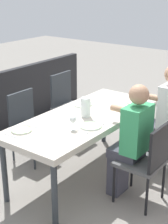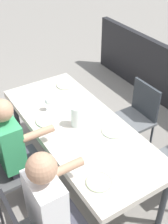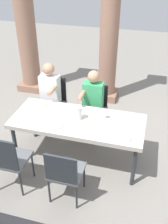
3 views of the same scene
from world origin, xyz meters
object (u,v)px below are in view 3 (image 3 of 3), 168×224
object	(u,v)px
diner_woman_green	(92,104)
stone_column_centre	(109,32)
dining_table	(78,123)
water_pitcher	(78,114)
chair_west_north	(54,99)
plate_2	(95,113)
diner_man_white	(49,96)
wine_glass_2	(105,112)
chair_mid_south	(65,172)
plate_0	(40,104)
plate_1	(55,125)
stone_column_near	(26,31)
chair_mid_north	(95,106)
plate_3	(123,137)
chair_west_south	(9,159)

from	to	relation	value
diner_woman_green	stone_column_centre	xyz separation A→B (m)	(-0.02, 1.47, 0.82)
dining_table	water_pitcher	xyz separation A→B (m)	(0.01, 0.02, 0.16)
chair_west_north	diner_woman_green	distance (m)	0.83
diner_woman_green	plate_2	size ratio (longest dim) A/B	5.31
diner_man_white	wine_glass_2	distance (m)	1.23
diner_man_white	wine_glass_2	bearing A→B (deg)	-24.78
chair_mid_south	stone_column_centre	distance (m)	3.11
plate_0	water_pitcher	distance (m)	0.76
chair_west_north	plate_2	distance (m)	1.15
chair_west_north	plate_1	size ratio (longest dim) A/B	4.10
stone_column_near	wine_glass_2	size ratio (longest dim) A/B	18.96
wine_glass_2	water_pitcher	xyz separation A→B (m)	(-0.38, -0.12, -0.01)
chair_mid_north	plate_3	world-z (taller)	chair_mid_north
plate_2	chair_west_south	bearing A→B (deg)	-130.95
stone_column_centre	water_pitcher	size ratio (longest dim) A/B	13.91
dining_table	plate_1	world-z (taller)	plate_1
plate_1	plate_3	bearing A→B (deg)	-1.62
water_pitcher	chair_west_south	bearing A→B (deg)	-130.04
chair_west_south	stone_column_near	xyz separation A→B (m)	(-1.07, 2.96, 0.84)
wine_glass_2	chair_west_south	bearing A→B (deg)	-138.38
diner_woman_green	diner_man_white	bearing A→B (deg)	179.15
diner_woman_green	chair_west_north	bearing A→B (deg)	165.16
plate_0	stone_column_near	bearing A→B (deg)	120.02
dining_table	wine_glass_2	world-z (taller)	wine_glass_2
chair_mid_south	stone_column_near	size ratio (longest dim) A/B	0.31
chair_mid_north	water_pitcher	size ratio (longest dim) A/B	4.08
plate_1	dining_table	bearing A→B (deg)	40.35
chair_mid_south	plate_2	size ratio (longest dim) A/B	3.70
chair_mid_south	plate_2	bearing A→B (deg)	82.09
diner_woman_green	plate_0	bearing A→B (deg)	-153.52
dining_table	stone_column_near	world-z (taller)	stone_column_near
wine_glass_2	plate_3	size ratio (longest dim) A/B	0.69
chair_mid_south	plate_0	size ratio (longest dim) A/B	4.23
stone_column_centre	plate_2	distance (m)	2.02
diner_woman_green	stone_column_near	size ratio (longest dim) A/B	0.45
chair_mid_south	plate_3	xyz separation A→B (m)	(0.66, 0.58, 0.26)
chair_mid_south	diner_woman_green	bearing A→B (deg)	90.12
chair_mid_south	wine_glass_2	xyz separation A→B (m)	(0.32, 0.98, 0.36)
dining_table	chair_west_north	world-z (taller)	chair_west_north
water_pitcher	plate_1	bearing A→B (deg)	-137.94
plate_0	plate_1	size ratio (longest dim) A/B	0.91
plate_0	water_pitcher	size ratio (longest dim) A/B	0.95
chair_mid_north	plate_3	size ratio (longest dim) A/B	4.13
chair_west_south	stone_column_near	world-z (taller)	stone_column_near
stone_column_near	stone_column_centre	size ratio (longest dim) A/B	0.93
chair_west_south	diner_man_white	size ratio (longest dim) A/B	0.73
diner_man_white	stone_column_centre	bearing A→B (deg)	62.22
diner_woman_green	diner_man_white	size ratio (longest dim) A/B	0.97
dining_table	chair_mid_north	xyz separation A→B (m)	(0.07, 0.84, -0.18)
stone_column_near	water_pitcher	distance (m)	2.81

